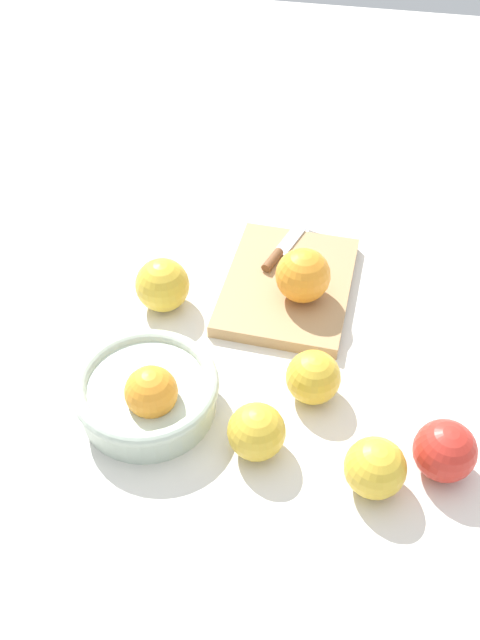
{
  "coord_description": "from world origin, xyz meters",
  "views": [
    {
      "loc": [
        -0.62,
        -0.06,
        0.7
      ],
      "look_at": [
        0.02,
        0.06,
        0.04
      ],
      "focal_mm": 39.05,
      "sensor_mm": 36.0,
      "label": 1
    }
  ],
  "objects": [
    {
      "name": "ground_plane",
      "position": [
        0.0,
        0.0,
        0.0
      ],
      "size": [
        2.4,
        2.4,
        0.0
      ],
      "primitive_type": "plane",
      "color": "silver"
    },
    {
      "name": "bowl",
      "position": [
        -0.12,
        0.15,
        0.03
      ],
      "size": [
        0.18,
        0.18,
        0.09
      ],
      "color": "beige",
      "rests_on": "ground_plane"
    },
    {
      "name": "cutting_board",
      "position": [
        0.13,
        0.01,
        0.01
      ],
      "size": [
        0.24,
        0.19,
        0.02
      ],
      "primitive_type": "cube",
      "rotation": [
        0.0,
        0.0,
        -0.04
      ],
      "color": "tan",
      "rests_on": "ground_plane"
    },
    {
      "name": "orange_on_board",
      "position": [
        0.1,
        -0.01,
        0.06
      ],
      "size": [
        0.08,
        0.08,
        0.08
      ],
      "primitive_type": "sphere",
      "color": "orange",
      "rests_on": "cutting_board"
    },
    {
      "name": "knife",
      "position": [
        0.19,
        0.03,
        0.02
      ],
      "size": [
        0.15,
        0.06,
        0.01
      ],
      "color": "silver",
      "rests_on": "cutting_board"
    },
    {
      "name": "apple_mid_left",
      "position": [
        -0.15,
        0.01,
        0.03
      ],
      "size": [
        0.07,
        0.07,
        0.07
      ],
      "primitive_type": "sphere",
      "color": "gold",
      "rests_on": "ground_plane"
    },
    {
      "name": "apple_back_right",
      "position": [
        0.06,
        0.18,
        0.04
      ],
      "size": [
        0.08,
        0.08,
        0.08
      ],
      "primitive_type": "sphere",
      "color": "gold",
      "rests_on": "ground_plane"
    },
    {
      "name": "apple_front_left",
      "position": [
        -0.14,
        -0.2,
        0.04
      ],
      "size": [
        0.07,
        0.07,
        0.07
      ],
      "primitive_type": "sphere",
      "color": "red",
      "rests_on": "ground_plane"
    },
    {
      "name": "apple_front_left_2",
      "position": [
        -0.06,
        -0.05,
        0.03
      ],
      "size": [
        0.07,
        0.07,
        0.07
      ],
      "primitive_type": "sphere",
      "color": "gold",
      "rests_on": "ground_plane"
    },
    {
      "name": "apple_front_left_3",
      "position": [
        -0.17,
        -0.13,
        0.03
      ],
      "size": [
        0.07,
        0.07,
        0.07
      ],
      "primitive_type": "sphere",
      "color": "gold",
      "rests_on": "ground_plane"
    }
  ]
}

